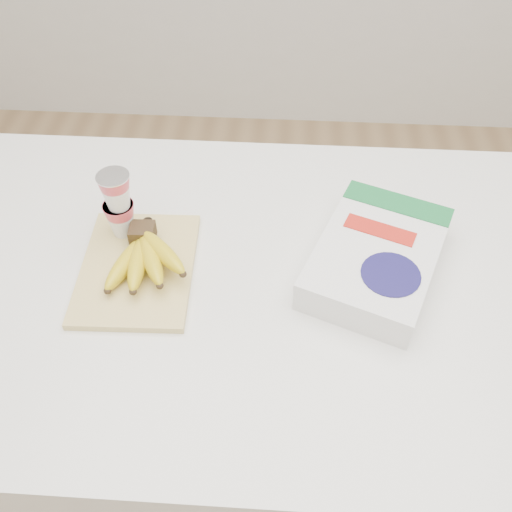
{
  "coord_description": "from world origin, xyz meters",
  "views": [
    {
      "loc": [
        0.07,
        -0.71,
        1.79
      ],
      "look_at": [
        0.03,
        0.02,
        1.01
      ],
      "focal_mm": 40.0,
      "sensor_mm": 36.0,
      "label": 1
    }
  ],
  "objects_px": {
    "table": "(245,401)",
    "cutting_board": "(138,268)",
    "bananas": "(144,257)",
    "yogurt_stack": "(118,203)",
    "cereal_box": "(377,257)"
  },
  "relations": [
    {
      "from": "table",
      "to": "cutting_board",
      "type": "bearing_deg",
      "value": 179.76
    },
    {
      "from": "bananas",
      "to": "yogurt_stack",
      "type": "relative_size",
      "value": 1.2
    },
    {
      "from": "table",
      "to": "bananas",
      "type": "distance_m",
      "value": 0.55
    },
    {
      "from": "cereal_box",
      "to": "yogurt_stack",
      "type": "bearing_deg",
      "value": -164.93
    },
    {
      "from": "cereal_box",
      "to": "table",
      "type": "bearing_deg",
      "value": -151.12
    },
    {
      "from": "table",
      "to": "yogurt_stack",
      "type": "relative_size",
      "value": 8.8
    },
    {
      "from": "table",
      "to": "cutting_board",
      "type": "xyz_separation_m",
      "value": [
        -0.2,
        0.0,
        0.49
      ]
    },
    {
      "from": "yogurt_stack",
      "to": "cereal_box",
      "type": "relative_size",
      "value": 0.4
    },
    {
      "from": "cutting_board",
      "to": "bananas",
      "type": "bearing_deg",
      "value": 1.63
    },
    {
      "from": "yogurt_stack",
      "to": "cereal_box",
      "type": "height_order",
      "value": "yogurt_stack"
    },
    {
      "from": "bananas",
      "to": "cereal_box",
      "type": "distance_m",
      "value": 0.44
    },
    {
      "from": "bananas",
      "to": "cereal_box",
      "type": "xyz_separation_m",
      "value": [
        0.44,
        0.03,
        -0.01
      ]
    },
    {
      "from": "table",
      "to": "cereal_box",
      "type": "height_order",
      "value": "cereal_box"
    },
    {
      "from": "cutting_board",
      "to": "bananas",
      "type": "distance_m",
      "value": 0.04
    },
    {
      "from": "bananas",
      "to": "yogurt_stack",
      "type": "distance_m",
      "value": 0.12
    }
  ]
}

